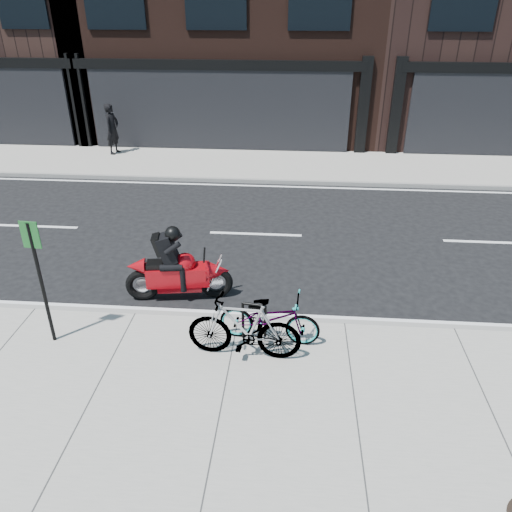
# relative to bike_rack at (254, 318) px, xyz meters

# --- Properties ---
(ground) EXTENTS (120.00, 120.00, 0.00)m
(ground) POSITION_rel_bike_rack_xyz_m (-0.35, 2.60, -0.57)
(ground) COLOR black
(ground) RESTS_ON ground
(sidewalk_near) EXTENTS (60.00, 6.00, 0.13)m
(sidewalk_near) POSITION_rel_bike_rack_xyz_m (-0.35, -2.40, -0.51)
(sidewalk_near) COLOR gray
(sidewalk_near) RESTS_ON ground
(sidewalk_far) EXTENTS (60.00, 3.50, 0.13)m
(sidewalk_far) POSITION_rel_bike_rack_xyz_m (-0.35, 10.35, -0.51)
(sidewalk_far) COLOR gray
(sidewalk_far) RESTS_ON ground
(bike_rack) EXTENTS (0.44, 0.11, 0.75)m
(bike_rack) POSITION_rel_bike_rack_xyz_m (0.00, 0.00, 0.00)
(bike_rack) COLOR black
(bike_rack) RESTS_ON sidewalk_near
(bicycle_front) EXTENTS (1.83, 0.81, 0.93)m
(bicycle_front) POSITION_rel_bike_rack_xyz_m (0.27, 0.00, 0.03)
(bicycle_front) COLOR gray
(bicycle_front) RESTS_ON sidewalk_near
(bicycle_rear) EXTENTS (1.94, 0.66, 1.15)m
(bicycle_rear) POSITION_rel_bike_rack_xyz_m (-0.13, -0.46, 0.13)
(bicycle_rear) COLOR gray
(bicycle_rear) RESTS_ON sidewalk_near
(motorcycle) EXTENTS (2.18, 0.67, 1.63)m
(motorcycle) POSITION_rel_bike_rack_xyz_m (-1.56, 1.43, 0.09)
(motorcycle) COLOR black
(motorcycle) RESTS_ON ground
(pedestrian) EXTENTS (0.59, 0.76, 1.85)m
(pedestrian) POSITION_rel_bike_rack_xyz_m (-6.28, 11.11, 0.49)
(pedestrian) COLOR black
(pedestrian) RESTS_ON sidewalk_far
(sign_post) EXTENTS (0.31, 0.06, 2.30)m
(sign_post) POSITION_rel_bike_rack_xyz_m (-3.54, -0.31, 0.93)
(sign_post) COLOR black
(sign_post) RESTS_ON sidewalk_near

